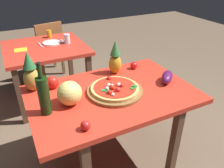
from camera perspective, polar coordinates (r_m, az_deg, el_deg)
name	(u,v)px	position (r m, az deg, el deg)	size (l,w,h in m)	color
ground_plane	(112,157)	(2.22, 0.00, -18.18)	(10.00, 10.00, 0.00)	brown
display_table	(112,101)	(1.80, 0.00, -4.41)	(1.29, 0.86, 0.72)	brown
background_table	(46,54)	(2.86, -16.61, 7.36)	(0.95, 0.90, 0.72)	brown
dining_chair	(48,46)	(3.56, -16.07, 9.35)	(0.47, 0.47, 0.85)	brown
pizza_board	(115,91)	(1.75, 0.73, -1.80)	(0.44, 0.44, 0.03)	brown
pizza	(115,88)	(1.73, 0.69, -1.03)	(0.38, 0.38, 0.06)	#E2AB5F
wine_bottle	(44,95)	(1.52, -17.12, -2.70)	(0.08, 0.08, 0.37)	black
pineapple_left	(31,74)	(1.82, -20.15, 2.52)	(0.13, 0.13, 0.33)	#B39139
pineapple_right	(115,59)	(1.99, 0.82, 6.48)	(0.12, 0.12, 0.31)	gold
melon	(70,93)	(1.60, -10.83, -2.34)	(0.18, 0.18, 0.18)	#E8D56C
bell_pepper	(53,82)	(1.85, -15.01, 0.39)	(0.10, 0.10, 0.11)	red
eggplant	(167,77)	(1.94, 13.96, 1.74)	(0.20, 0.09, 0.09)	#52194D
tomato_by_bottle	(68,83)	(1.85, -11.13, 0.19)	(0.06, 0.06, 0.06)	red
tomato_near_board	(134,65)	(2.13, 5.64, 4.79)	(0.07, 0.07, 0.07)	red
tomato_beside_pepper	(85,125)	(1.39, -6.83, -10.54)	(0.06, 0.06, 0.06)	red
drinking_glass_juice	(49,34)	(3.13, -15.83, 12.28)	(0.06, 0.06, 0.10)	orange
drinking_glass_water	(67,39)	(2.85, -11.50, 11.32)	(0.07, 0.07, 0.11)	silver
dinner_plate	(52,43)	(2.90, -15.24, 10.19)	(0.22, 0.22, 0.02)	white
fork_utensil	(40,45)	(2.88, -17.95, 9.56)	(0.02, 0.18, 0.01)	silver
knife_utensil	(63,41)	(2.93, -12.53, 10.63)	(0.02, 0.18, 0.01)	silver
napkin_folded	(21,50)	(2.79, -22.40, 8.10)	(0.14, 0.12, 0.01)	yellow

